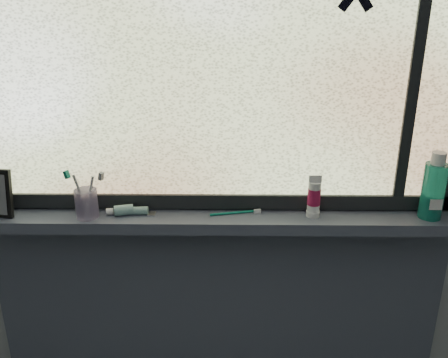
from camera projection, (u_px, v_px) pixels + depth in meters
wall_back at (218, 142)px, 1.63m from camera, size 3.00×0.01×2.50m
windowsill at (218, 220)px, 1.66m from camera, size 1.62×0.14×0.04m
sill_apron at (219, 334)px, 1.90m from camera, size 1.62×0.02×0.98m
window_pane at (218, 56)px, 1.51m from camera, size 1.50×0.01×1.00m
frame_bottom at (218, 201)px, 1.68m from camera, size 1.60×0.03×0.05m
frame_mullion at (417, 56)px, 1.50m from camera, size 0.03×0.03×1.00m
toothpaste_tube at (130, 210)px, 1.64m from camera, size 0.20×0.08×0.04m
toothbrush_cup at (87, 203)px, 1.62m from camera, size 0.10×0.10×0.10m
toothbrush_lying at (232, 212)px, 1.65m from camera, size 0.18×0.06×0.01m
mouthwash_bottle at (434, 186)px, 1.59m from camera, size 0.09×0.09×0.18m
cream_tube at (314, 195)px, 1.61m from camera, size 0.05×0.05×0.10m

